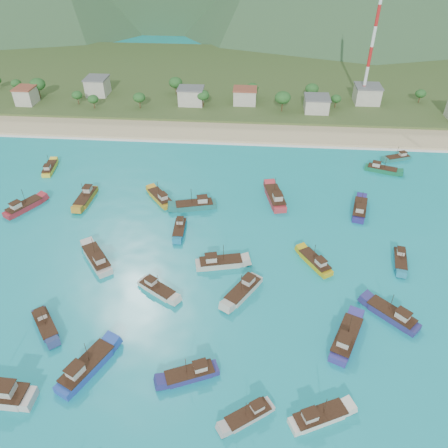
# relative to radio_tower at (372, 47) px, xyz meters

# --- Properties ---
(ground) EXTENTS (600.00, 600.00, 0.00)m
(ground) POSITION_rel_radio_tower_xyz_m (-44.03, -108.00, -23.51)
(ground) COLOR #0C888E
(ground) RESTS_ON ground
(beach) EXTENTS (400.00, 18.00, 1.20)m
(beach) POSITION_rel_radio_tower_xyz_m (-44.03, -29.00, -23.51)
(beach) COLOR beige
(beach) RESTS_ON ground
(land) EXTENTS (400.00, 110.00, 2.40)m
(land) POSITION_rel_radio_tower_xyz_m (-44.03, 32.00, -23.51)
(land) COLOR #385123
(land) RESTS_ON ground
(surf_line) EXTENTS (400.00, 2.50, 0.08)m
(surf_line) POSITION_rel_radio_tower_xyz_m (-44.03, -38.50, -23.51)
(surf_line) COLOR white
(surf_line) RESTS_ON ground
(village) EXTENTS (212.96, 24.38, 7.41)m
(village) POSITION_rel_radio_tower_xyz_m (-29.97, -5.50, -18.79)
(village) COLOR beige
(village) RESTS_ON ground
(vegetation) EXTENTS (273.74, 25.97, 9.22)m
(vegetation) POSITION_rel_radio_tower_xyz_m (-50.14, -4.86, -18.26)
(vegetation) COLOR #235623
(vegetation) RESTS_ON ground
(radio_tower) EXTENTS (1.20, 1.20, 43.82)m
(radio_tower) POSITION_rel_radio_tower_xyz_m (0.00, 0.00, 0.00)
(radio_tower) COLOR red
(radio_tower) RESTS_ON ground
(boat_0) EXTENTS (8.32, 12.20, 7.01)m
(boat_0) POSITION_rel_radio_tower_xyz_m (-70.01, -132.00, -22.63)
(boat_0) COLOR #2445A6
(boat_0) RESTS_ON ground
(boat_1) EXTENTS (6.32, 12.86, 7.30)m
(boat_1) POSITION_rel_radio_tower_xyz_m (-35.94, -73.73, -22.58)
(boat_1) COLOR #B53038
(boat_1) RESTS_ON ground
(boat_3) EXTENTS (9.26, 7.36, 5.48)m
(boat_3) POSITION_rel_radio_tower_xyz_m (-61.61, -111.47, -22.91)
(boat_3) COLOR beige
(boat_3) RESTS_ON ground
(boat_5) EXTENTS (8.42, 6.86, 5.01)m
(boat_5) POSITION_rel_radio_tower_xyz_m (-40.99, -138.40, -22.99)
(boat_5) COLOR #B7ACA7
(boat_5) RESTS_ON ground
(boat_6) EXTENTS (8.92, 5.53, 5.08)m
(boat_6) POSITION_rel_radio_tower_xyz_m (4.11, -45.93, -22.98)
(boat_6) COLOR #216F65
(boat_6) RESTS_ON ground
(boat_7) EXTENTS (7.86, 12.01, 6.87)m
(boat_7) POSITION_rel_radio_tower_xyz_m (-23.23, -121.74, -22.65)
(boat_7) COLOR navy
(boat_7) RESTS_ON ground
(boat_8) EXTENTS (11.21, 5.50, 6.36)m
(boat_8) POSITION_rel_radio_tower_xyz_m (-48.94, -102.08, -22.75)
(boat_8) COLOR #B5B1A3
(boat_8) RESTS_ON ground
(boat_9) EXTENTS (4.17, 9.07, 5.17)m
(boat_9) POSITION_rel_radio_tower_xyz_m (-7.44, -97.54, -22.96)
(boat_9) COLOR teal
(boat_9) RESTS_ON ground
(boat_10) EXTENTS (3.93, 9.47, 5.43)m
(boat_10) POSITION_rel_radio_tower_xyz_m (-105.79, -62.00, -22.92)
(boat_10) COLOR yellow
(boat_10) RESTS_ON ground
(boat_13) EXTENTS (8.64, 9.89, 6.02)m
(boat_13) POSITION_rel_radio_tower_xyz_m (-68.01, -76.07, -22.81)
(boat_13) COLOR gold
(boat_13) RESTS_ON ground
(boat_14) EXTENTS (9.95, 6.30, 5.67)m
(boat_14) POSITION_rel_radio_tower_xyz_m (-51.42, -131.66, -22.87)
(boat_14) COLOR navy
(boat_14) RESTS_ON ground
(boat_16) EXTENTS (5.66, 11.22, 6.36)m
(boat_16) POSITION_rel_radio_tower_xyz_m (-13.34, -77.54, -22.75)
(boat_16) COLOR navy
(boat_16) RESTS_ON ground
(boat_20) EXTENTS (7.60, 9.65, 5.69)m
(boat_20) POSITION_rel_radio_tower_xyz_m (-27.11, -99.99, -22.87)
(boat_20) COLOR gold
(boat_20) RESTS_ON ground
(boat_21) EXTENTS (10.05, 6.65, 5.75)m
(boat_21) POSITION_rel_radio_tower_xyz_m (-29.78, -137.88, -22.86)
(boat_21) COLOR silver
(boat_21) RESTS_ON ground
(boat_22) EXTENTS (3.65, 10.95, 6.40)m
(boat_22) POSITION_rel_radio_tower_xyz_m (-88.76, -77.73, -22.74)
(boat_22) COLOR #B37C21
(boat_22) RESTS_ON ground
(boat_23) EXTENTS (8.22, 10.58, 6.22)m
(boat_23) POSITION_rel_radio_tower_xyz_m (-43.19, -110.50, -22.77)
(boat_23) COLOR #BCB7AA
(boat_23) RESTS_ON ground
(boat_24) EXTENTS (9.62, 11.09, 6.74)m
(boat_24) POSITION_rel_radio_tower_xyz_m (-77.37, -103.21, -22.68)
(boat_24) COLOR #B9B1A8
(boat_24) RESTS_ON ground
(boat_25) EXTENTS (10.12, 5.87, 5.74)m
(boat_25) POSITION_rel_radio_tower_xyz_m (-2.78, -54.38, -22.86)
(boat_25) COLOR #0F623D
(boat_25) RESTS_ON ground
(boat_27) EXTENTS (8.23, 10.90, 6.37)m
(boat_27) POSITION_rel_radio_tower_xyz_m (-104.05, -83.58, -22.75)
(boat_27) COLOR maroon
(boat_27) RESTS_ON ground
(boat_28) EXTENTS (8.09, 9.07, 5.57)m
(boat_28) POSITION_rel_radio_tower_xyz_m (-81.45, -122.89, -22.89)
(boat_28) COLOR navy
(boat_28) RESTS_ON ground
(boat_30) EXTENTS (11.66, 5.95, 6.61)m
(boat_30) POSITION_rel_radio_tower_xyz_m (-57.76, -79.12, -22.70)
(boat_30) COLOR #1D6763
(boat_30) RESTS_ON ground
(boat_32) EXTENTS (2.97, 8.90, 5.20)m
(boat_32) POSITION_rel_radio_tower_xyz_m (-60.30, -89.71, -22.96)
(boat_32) COLOR #15709B
(boat_32) RESTS_ON ground
(boat_33) EXTENTS (10.05, 9.70, 6.37)m
(boat_33) POSITION_rel_radio_tower_xyz_m (-13.20, -115.00, -22.74)
(boat_33) COLOR navy
(boat_33) RESTS_ON ground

